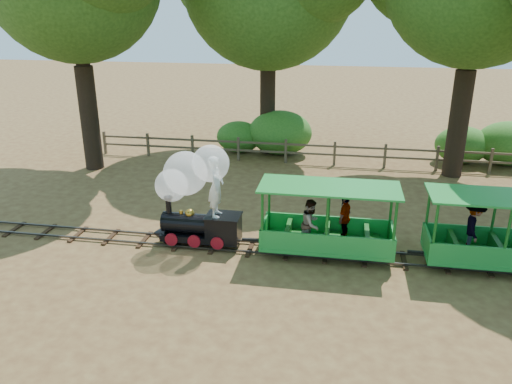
% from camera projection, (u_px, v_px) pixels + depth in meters
% --- Properties ---
extents(ground, '(90.00, 90.00, 0.00)m').
position_uv_depth(ground, '(287.00, 252.00, 13.23)').
color(ground, olive).
rests_on(ground, ground).
extents(track, '(22.00, 1.00, 0.10)m').
position_uv_depth(track, '(287.00, 250.00, 13.21)').
color(track, '#3F3D3A').
rests_on(track, ground).
extents(locomotive, '(2.48, 1.16, 2.84)m').
position_uv_depth(locomotive, '(194.00, 189.00, 13.14)').
color(locomotive, black).
rests_on(locomotive, ground).
extents(carriage_front, '(3.50, 1.43, 1.82)m').
position_uv_depth(carriage_front, '(326.00, 228.00, 12.77)').
color(carriage_front, '#1F9035').
rests_on(carriage_front, track).
extents(carriage_rear, '(3.50, 1.43, 1.82)m').
position_uv_depth(carriage_rear, '(497.00, 238.00, 12.15)').
color(carriage_rear, '#1F9035').
rests_on(carriage_rear, track).
extents(fence, '(18.10, 0.10, 1.00)m').
position_uv_depth(fence, '(310.00, 151.00, 20.41)').
color(fence, brown).
rests_on(fence, ground).
extents(shrub_west, '(2.00, 1.54, 1.38)m').
position_uv_depth(shrub_west, '(239.00, 137.00, 22.10)').
color(shrub_west, '#2D6B1E').
rests_on(shrub_west, ground).
extents(shrub_mid_w, '(2.77, 2.13, 1.92)m').
position_uv_depth(shrub_mid_w, '(280.00, 133.00, 21.71)').
color(shrub_mid_w, '#2D6B1E').
rests_on(shrub_mid_w, ground).
extents(shrub_mid_e, '(2.20, 1.69, 1.53)m').
position_uv_depth(shrub_mid_e, '(462.00, 145.00, 20.55)').
color(shrub_mid_e, '#2D6B1E').
rests_on(shrub_mid_e, ground).
extents(shrub_east, '(2.59, 2.00, 1.80)m').
position_uv_depth(shrub_east, '(508.00, 144.00, 20.22)').
color(shrub_east, '#2D6B1E').
rests_on(shrub_east, ground).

